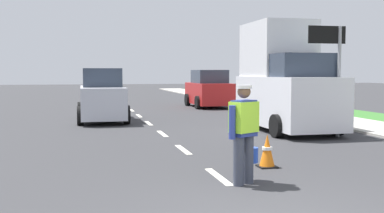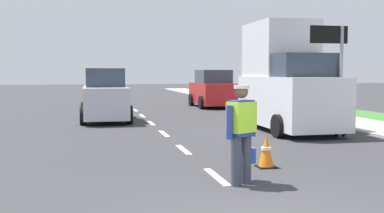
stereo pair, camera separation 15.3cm
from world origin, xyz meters
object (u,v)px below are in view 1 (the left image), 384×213
lane_direction_sign (332,54)px  car_oncoming_lead (102,97)px  car_parked_far (209,90)px  delivery_truck (284,81)px  traffic_cone_near (267,151)px  road_worker (244,129)px

lane_direction_sign → car_oncoming_lead: 8.82m
lane_direction_sign → car_parked_far: (-0.32, 12.06, -1.48)m
delivery_truck → traffic_cone_near: bearing=-117.6°
road_worker → traffic_cone_near: bearing=52.9°
traffic_cone_near → car_parked_far: (3.11, 15.63, 0.60)m
road_worker → car_parked_far: car_parked_far is taller
road_worker → traffic_cone_near: road_worker is taller
delivery_truck → car_parked_far: bearing=88.6°
road_worker → car_oncoming_lead: 11.00m
car_parked_far → road_worker: bearing=-103.4°
car_parked_far → traffic_cone_near: bearing=-101.2°
traffic_cone_near → car_oncoming_lead: 10.04m
traffic_cone_near → car_parked_far: bearing=78.8°
delivery_truck → car_oncoming_lead: delivery_truck is taller
car_parked_far → lane_direction_sign: bearing=-88.5°
car_parked_far → delivery_truck: bearing=-91.4°
car_parked_far → car_oncoming_lead: 8.44m
lane_direction_sign → car_oncoming_lead: (-6.25, 6.05, -1.47)m
traffic_cone_near → delivery_truck: (2.86, 5.47, 1.28)m
delivery_truck → car_parked_far: (0.25, 10.16, -0.68)m
traffic_cone_near → delivery_truck: 6.31m
road_worker → lane_direction_sign: bearing=47.7°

